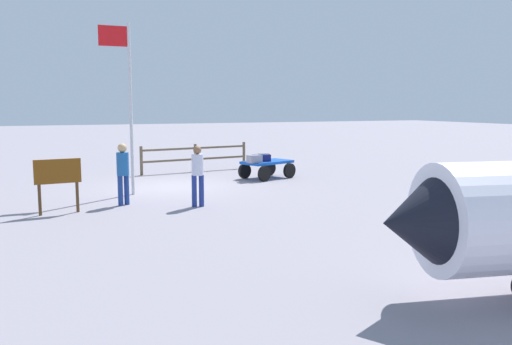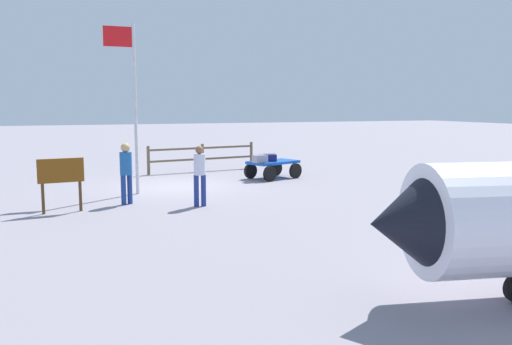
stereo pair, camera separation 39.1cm
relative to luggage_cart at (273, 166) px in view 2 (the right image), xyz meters
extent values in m
plane|color=gray|center=(3.85, 0.68, -0.48)|extent=(120.00, 120.00, 0.00)
cube|color=blue|center=(-0.02, -0.01, 0.14)|extent=(2.16, 1.64, 0.10)
cube|color=blue|center=(0.84, 0.31, 0.14)|extent=(0.42, 0.96, 0.10)
cylinder|color=black|center=(0.43, 0.73, -0.19)|extent=(0.58, 0.31, 0.57)
cylinder|color=black|center=(0.80, -0.29, -0.19)|extent=(0.58, 0.31, 0.57)
cylinder|color=black|center=(-0.84, 0.27, -0.19)|extent=(0.58, 0.31, 0.57)
cylinder|color=black|center=(-0.46, -0.75, -0.19)|extent=(0.58, 0.31, 0.57)
cube|color=#3B3626|center=(0.05, -0.18, 0.32)|extent=(0.49, 0.38, 0.26)
cube|color=gray|center=(0.69, 0.41, 0.33)|extent=(0.54, 0.43, 0.28)
cube|color=#101852|center=(0.25, 0.09, 0.32)|extent=(0.65, 0.40, 0.26)
cylinder|color=navy|center=(5.86, 3.40, -0.06)|extent=(0.14, 0.14, 0.84)
cylinder|color=navy|center=(6.05, 3.48, -0.06)|extent=(0.14, 0.14, 0.84)
cylinder|color=#1E5AA1|center=(5.96, 3.44, 0.68)|extent=(0.44, 0.44, 0.64)
sphere|color=tan|center=(5.96, 3.44, 1.13)|extent=(0.26, 0.26, 0.26)
cylinder|color=navy|center=(4.00, 4.50, -0.04)|extent=(0.14, 0.14, 0.88)
cylinder|color=navy|center=(4.20, 4.47, -0.04)|extent=(0.14, 0.14, 0.88)
cylinder|color=silver|center=(4.10, 4.49, 0.69)|extent=(0.36, 0.36, 0.58)
sphere|color=brown|center=(4.10, 4.49, 1.10)|extent=(0.22, 0.22, 0.22)
cone|color=black|center=(3.58, 12.83, 0.76)|extent=(1.17, 1.58, 1.43)
cylinder|color=silver|center=(5.39, 1.74, 2.15)|extent=(0.10, 0.10, 5.26)
cube|color=red|center=(5.87, 1.74, 4.38)|extent=(0.85, 0.04, 0.60)
cylinder|color=#4C3319|center=(7.23, 3.97, -0.08)|extent=(0.08, 0.08, 0.79)
cylinder|color=#4C3319|center=(8.15, 4.06, -0.08)|extent=(0.08, 0.08, 0.79)
cube|color=brown|center=(7.69, 4.02, 0.63)|extent=(1.16, 0.17, 0.63)
cylinder|color=brown|center=(-0.43, -3.44, 0.10)|extent=(0.12, 0.12, 1.16)
cylinder|color=brown|center=(1.92, -3.10, 0.10)|extent=(0.12, 0.12, 1.16)
cylinder|color=brown|center=(4.26, -2.75, 0.10)|extent=(0.12, 0.12, 1.16)
cube|color=brown|center=(1.92, -3.10, 0.51)|extent=(4.70, 0.77, 0.08)
cube|color=brown|center=(1.92, -3.10, 0.05)|extent=(4.70, 0.77, 0.08)
camera|label=1|loc=(8.30, 18.47, 2.33)|focal=37.35mm
camera|label=2|loc=(7.94, 18.62, 2.33)|focal=37.35mm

